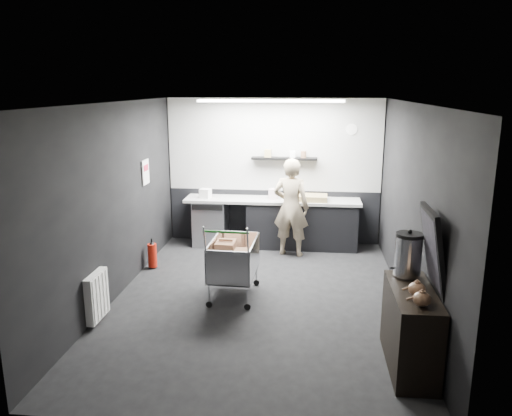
# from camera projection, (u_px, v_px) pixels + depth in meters

# --- Properties ---
(floor) EXTENTS (5.50, 5.50, 0.00)m
(floor) POSITION_uv_depth(u_px,v_px,m) (258.00, 299.00, 6.99)
(floor) COLOR black
(floor) RESTS_ON ground
(ceiling) EXTENTS (5.50, 5.50, 0.00)m
(ceiling) POSITION_uv_depth(u_px,v_px,m) (259.00, 103.00, 6.34)
(ceiling) COLOR silver
(ceiling) RESTS_ON wall_back
(wall_back) EXTENTS (5.50, 0.00, 5.50)m
(wall_back) POSITION_uv_depth(u_px,v_px,m) (274.00, 172.00, 9.32)
(wall_back) COLOR black
(wall_back) RESTS_ON floor
(wall_front) EXTENTS (5.50, 0.00, 5.50)m
(wall_front) POSITION_uv_depth(u_px,v_px,m) (223.00, 285.00, 4.01)
(wall_front) COLOR black
(wall_front) RESTS_ON floor
(wall_left) EXTENTS (0.00, 5.50, 5.50)m
(wall_left) POSITION_uv_depth(u_px,v_px,m) (114.00, 202.00, 6.88)
(wall_left) COLOR black
(wall_left) RESTS_ON floor
(wall_right) EXTENTS (0.00, 5.50, 5.50)m
(wall_right) POSITION_uv_depth(u_px,v_px,m) (412.00, 210.00, 6.45)
(wall_right) COLOR black
(wall_right) RESTS_ON floor
(kitchen_wall_panel) EXTENTS (3.95, 0.02, 1.70)m
(kitchen_wall_panel) POSITION_uv_depth(u_px,v_px,m) (274.00, 145.00, 9.18)
(kitchen_wall_panel) COLOR #B1B1AD
(kitchen_wall_panel) RESTS_ON wall_back
(dado_panel) EXTENTS (3.95, 0.02, 1.00)m
(dado_panel) POSITION_uv_depth(u_px,v_px,m) (273.00, 216.00, 9.50)
(dado_panel) COLOR black
(dado_panel) RESTS_ON wall_back
(floating_shelf) EXTENTS (1.20, 0.22, 0.04)m
(floating_shelf) POSITION_uv_depth(u_px,v_px,m) (284.00, 158.00, 9.11)
(floating_shelf) COLOR black
(floating_shelf) RESTS_ON wall_back
(wall_clock) EXTENTS (0.20, 0.03, 0.20)m
(wall_clock) POSITION_uv_depth(u_px,v_px,m) (352.00, 129.00, 8.95)
(wall_clock) COLOR white
(wall_clock) RESTS_ON wall_back
(poster) EXTENTS (0.02, 0.30, 0.40)m
(poster) POSITION_uv_depth(u_px,v_px,m) (145.00, 172.00, 8.08)
(poster) COLOR white
(poster) RESTS_ON wall_left
(poster_red_band) EXTENTS (0.02, 0.22, 0.10)m
(poster_red_band) POSITION_uv_depth(u_px,v_px,m) (146.00, 168.00, 8.07)
(poster_red_band) COLOR red
(poster_red_band) RESTS_ON poster
(radiator) EXTENTS (0.10, 0.50, 0.60)m
(radiator) POSITION_uv_depth(u_px,v_px,m) (97.00, 296.00, 6.24)
(radiator) COLOR white
(radiator) RESTS_ON wall_left
(ceiling_strip) EXTENTS (2.40, 0.20, 0.04)m
(ceiling_strip) POSITION_uv_depth(u_px,v_px,m) (270.00, 101.00, 8.14)
(ceiling_strip) COLOR white
(ceiling_strip) RESTS_ON ceiling
(prep_counter) EXTENTS (3.20, 0.61, 0.90)m
(prep_counter) POSITION_uv_depth(u_px,v_px,m) (279.00, 222.00, 9.20)
(prep_counter) COLOR black
(prep_counter) RESTS_ON floor
(person) EXTENTS (0.69, 0.52, 1.72)m
(person) POSITION_uv_depth(u_px,v_px,m) (291.00, 207.00, 8.65)
(person) COLOR beige
(person) RESTS_ON floor
(shopping_cart) EXTENTS (0.63, 1.02, 1.11)m
(shopping_cart) POSITION_uv_depth(u_px,v_px,m) (233.00, 260.00, 6.98)
(shopping_cart) COLOR silver
(shopping_cart) RESTS_ON floor
(sideboard) EXTENTS (0.49, 1.15, 1.73)m
(sideboard) POSITION_uv_depth(u_px,v_px,m) (412.00, 317.00, 5.22)
(sideboard) COLOR black
(sideboard) RESTS_ON floor
(fire_extinguisher) EXTENTS (0.15, 0.15, 0.48)m
(fire_extinguisher) POSITION_uv_depth(u_px,v_px,m) (152.00, 255.00, 8.13)
(fire_extinguisher) COLOR #AB190B
(fire_extinguisher) RESTS_ON floor
(cardboard_box) EXTENTS (0.52, 0.40, 0.10)m
(cardboard_box) POSITION_uv_depth(u_px,v_px,m) (313.00, 198.00, 8.97)
(cardboard_box) COLOR #9C8853
(cardboard_box) RESTS_ON prep_counter
(pink_tub) EXTENTS (0.19, 0.19, 0.19)m
(pink_tub) POSITION_uv_depth(u_px,v_px,m) (273.00, 194.00, 9.08)
(pink_tub) COLOR silver
(pink_tub) RESTS_ON prep_counter
(white_container) EXTENTS (0.22, 0.20, 0.17)m
(white_container) POSITION_uv_depth(u_px,v_px,m) (205.00, 193.00, 9.17)
(white_container) COLOR white
(white_container) RESTS_ON prep_counter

